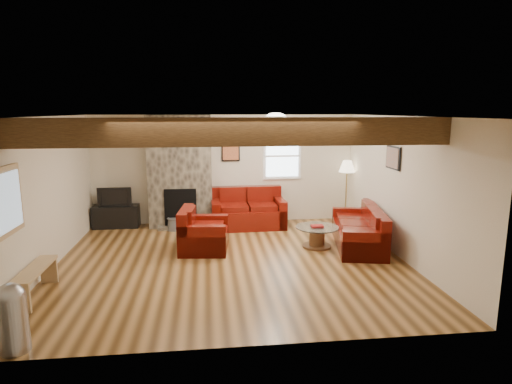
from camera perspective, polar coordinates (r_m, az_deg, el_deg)
room at (r=7.24m, az=-3.33°, el=0.10°), size 8.00×8.00×8.00m
oak_beam at (r=5.87m, az=-2.73°, el=8.03°), size 6.00×0.36×0.38m
chimney_breast at (r=9.71m, az=-10.09°, el=2.52°), size 1.40×0.67×2.50m
back_window at (r=10.02m, az=3.51°, el=4.83°), size 0.90×0.08×1.10m
hatch_window at (r=6.27m, az=-30.61°, el=-1.23°), size 0.08×1.00×0.90m
ceiling_dome at (r=8.11m, az=2.66°, el=9.73°), size 0.40×0.40×0.18m
artwork_back at (r=9.87m, az=-3.40°, el=5.61°), size 0.42×0.06×0.52m
artwork_right at (r=8.17m, az=17.77°, el=4.38°), size 0.06×0.55×0.42m
sofa_three at (r=8.51m, az=13.47°, el=-4.58°), size 1.19×2.08×0.76m
loveseat at (r=9.62m, az=-1.10°, el=-2.15°), size 1.66×0.98×0.87m
armchair_red at (r=8.10m, az=-6.96°, el=-4.99°), size 0.96×1.07×0.80m
coffee_table at (r=8.35m, az=8.13°, el=-5.94°), size 0.83×0.83×0.43m
tv_cabinet at (r=10.12m, az=-18.12°, el=-3.11°), size 1.00×0.40×0.50m
television at (r=10.03m, az=-18.28°, el=-0.55°), size 0.73×0.10×0.42m
floor_lamp at (r=10.05m, az=12.04°, el=2.92°), size 0.38×0.38×1.47m
pine_bench at (r=6.89m, az=-27.30°, el=-10.68°), size 0.26×1.13×0.42m
pedal_bin at (r=5.49m, az=-29.73°, el=-14.35°), size 0.36×0.36×0.79m
coal_bucket at (r=9.59m, az=-10.91°, el=-4.19°), size 0.30×0.30×0.28m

